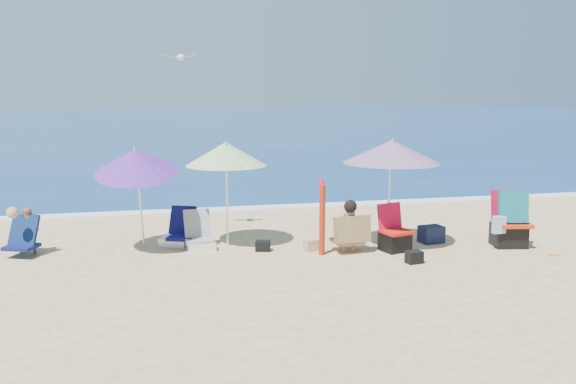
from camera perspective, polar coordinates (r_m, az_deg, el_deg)
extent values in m
plane|color=#D8BC84|center=(10.29, 2.87, -6.89)|extent=(120.00, 120.00, 0.00)
cube|color=navy|center=(54.65, -9.90, 6.30)|extent=(120.00, 80.00, 0.12)
cube|color=white|center=(15.13, -2.29, -1.48)|extent=(120.00, 0.50, 0.04)
cylinder|color=silver|center=(11.42, 9.38, -0.54)|extent=(0.04, 0.04, 1.87)
cone|color=#ED1F5D|center=(11.27, 9.62, 3.74)|extent=(2.28, 2.28, 0.42)
cylinder|color=silver|center=(11.21, 9.74, 4.66)|extent=(0.04, 0.04, 0.11)
cylinder|color=white|center=(11.45, -5.70, -0.56)|extent=(0.04, 0.04, 1.82)
cone|color=#4D9917|center=(11.25, -5.80, 3.55)|extent=(1.80, 1.80, 0.43)
cylinder|color=silver|center=(11.16, -5.81, 4.49)|extent=(0.03, 0.03, 0.12)
cylinder|color=silver|center=(11.42, -13.58, -1.10)|extent=(0.11, 0.45, 1.67)
cone|color=#A61794|center=(11.10, -14.00, 2.80)|extent=(1.71, 1.76, 0.77)
cylinder|color=white|center=(11.05, -14.14, 3.76)|extent=(0.04, 0.06, 0.12)
cylinder|color=#9D210B|center=(10.83, 3.20, -2.64)|extent=(0.13, 0.13, 1.25)
cone|color=red|center=(10.86, 3.14, 1.03)|extent=(0.18, 0.18, 0.16)
cube|color=#0E0E4E|center=(11.63, -9.84, -4.19)|extent=(0.62, 0.59, 0.06)
cube|color=#0C0E47|center=(11.88, -9.78, -2.59)|extent=(0.56, 0.45, 0.52)
cube|color=silver|center=(11.80, -10.47, -4.51)|extent=(0.64, 0.61, 0.16)
cube|color=#D8694C|center=(11.37, -8.31, -4.48)|extent=(0.52, 0.46, 0.06)
cube|color=#D36E4A|center=(11.56, -8.45, -2.92)|extent=(0.51, 0.32, 0.52)
cube|color=white|center=(11.40, -8.13, -4.94)|extent=(0.54, 0.48, 0.16)
cube|color=red|center=(11.24, 10.11, -3.69)|extent=(0.59, 0.55, 0.05)
cube|color=#BB0D32|center=(11.37, 9.43, -2.25)|extent=(0.51, 0.26, 0.49)
cube|color=black|center=(11.34, 9.92, -4.57)|extent=(0.56, 0.53, 0.35)
cube|color=red|center=(12.09, 20.22, -2.82)|extent=(0.68, 0.63, 0.06)
cube|color=#A20B2B|center=(12.30, 19.72, -1.18)|extent=(0.61, 0.27, 0.59)
cube|color=black|center=(12.22, 19.85, -3.80)|extent=(0.66, 0.61, 0.42)
cube|color=#0A7D85|center=(11.92, 20.25, -1.28)|extent=(0.56, 0.28, 0.60)
cube|color=#82A8D0|center=(11.80, 19.05, -2.90)|extent=(0.23, 0.11, 0.32)
imported|color=tan|center=(11.11, 5.63, -3.15)|extent=(0.37, 0.27, 0.95)
cube|color=#500F6F|center=(11.22, 5.53, -4.53)|extent=(0.58, 0.53, 0.06)
cube|color=navy|center=(10.98, 6.00, -3.48)|extent=(0.68, 0.31, 0.49)
sphere|color=black|center=(10.98, 5.83, -1.33)|extent=(0.23, 0.23, 0.23)
imported|color=#A97865|center=(11.87, -22.95, -3.35)|extent=(0.50, 0.45, 0.83)
cube|color=#0D1349|center=(11.75, -23.58, -4.70)|extent=(0.64, 0.61, 0.06)
cube|color=#0C1D46|center=(11.79, -23.37, -3.28)|extent=(0.58, 0.47, 0.54)
sphere|color=tan|center=(11.48, -24.28, -1.76)|extent=(0.20, 0.20, 0.20)
cube|color=black|center=(11.19, -2.36, -5.03)|extent=(0.30, 0.26, 0.19)
cube|color=tan|center=(11.21, 2.19, -4.96)|extent=(0.28, 0.23, 0.21)
cube|color=#171D33|center=(12.10, 13.19, -3.85)|extent=(0.47, 0.38, 0.32)
cube|color=black|center=(10.63, 11.67, -5.96)|extent=(0.30, 0.23, 0.21)
cube|color=orange|center=(11.87, 23.58, -5.40)|extent=(0.20, 0.11, 0.03)
ellipsoid|color=white|center=(12.07, -9.95, 12.25)|extent=(0.17, 0.32, 0.12)
cube|color=gray|center=(12.08, -11.00, 12.30)|extent=(0.31, 0.10, 0.07)
cube|color=#95989D|center=(12.08, -9.31, 12.34)|extent=(0.31, 0.10, 0.07)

